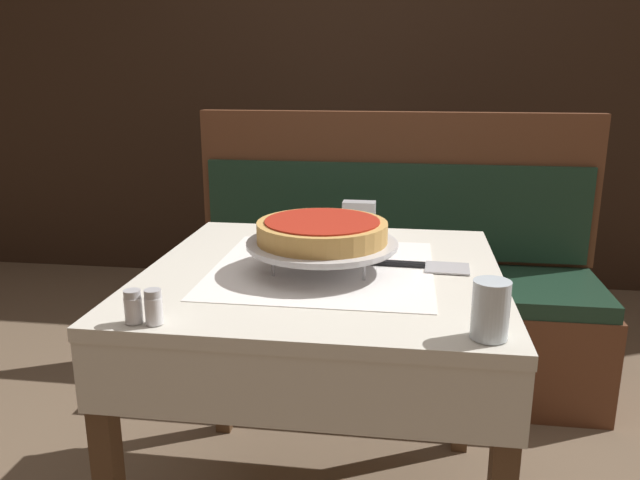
# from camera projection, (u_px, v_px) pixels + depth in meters

# --- Properties ---
(dining_table_front) EXTENTS (0.88, 0.88, 0.74)m
(dining_table_front) POSITION_uv_depth(u_px,v_px,m) (323.00, 308.00, 1.58)
(dining_table_front) COLOR beige
(dining_table_front) RESTS_ON ground_plane
(dining_table_rear) EXTENTS (0.73, 0.73, 0.75)m
(dining_table_rear) POSITION_uv_depth(u_px,v_px,m) (350.00, 190.00, 3.12)
(dining_table_rear) COLOR beige
(dining_table_rear) RESTS_ON ground_plane
(booth_bench) EXTENTS (1.60, 0.51, 1.06)m
(booth_bench) POSITION_uv_depth(u_px,v_px,m) (389.00, 306.00, 2.49)
(booth_bench) COLOR brown
(booth_bench) RESTS_ON ground_plane
(back_wall_panel) EXTENTS (6.00, 0.04, 2.40)m
(back_wall_panel) POSITION_uv_depth(u_px,v_px,m) (375.00, 74.00, 3.47)
(back_wall_panel) COLOR black
(back_wall_panel) RESTS_ON ground_plane
(pizza_pan_stand) EXTENTS (0.37, 0.37, 0.07)m
(pizza_pan_stand) POSITION_uv_depth(u_px,v_px,m) (322.00, 245.00, 1.52)
(pizza_pan_stand) COLOR #ADADB2
(pizza_pan_stand) RESTS_ON dining_table_front
(deep_dish_pizza) EXTENTS (0.32, 0.32, 0.05)m
(deep_dish_pizza) POSITION_uv_depth(u_px,v_px,m) (322.00, 231.00, 1.51)
(deep_dish_pizza) COLOR tan
(deep_dish_pizza) RESTS_ON pizza_pan_stand
(pizza_server) EXTENTS (0.26, 0.10, 0.01)m
(pizza_server) POSITION_uv_depth(u_px,v_px,m) (423.00, 266.00, 1.56)
(pizza_server) COLOR #BCBCC1
(pizza_server) RESTS_ON dining_table_front
(water_glass_near) EXTENTS (0.07, 0.07, 0.11)m
(water_glass_near) POSITION_uv_depth(u_px,v_px,m) (490.00, 310.00, 1.14)
(water_glass_near) COLOR silver
(water_glass_near) RESTS_ON dining_table_front
(salt_shaker) EXTENTS (0.03, 0.03, 0.07)m
(salt_shaker) POSITION_uv_depth(u_px,v_px,m) (133.00, 307.00, 1.21)
(salt_shaker) COLOR silver
(salt_shaker) RESTS_ON dining_table_front
(pepper_shaker) EXTENTS (0.03, 0.03, 0.07)m
(pepper_shaker) POSITION_uv_depth(u_px,v_px,m) (154.00, 307.00, 1.21)
(pepper_shaker) COLOR silver
(pepper_shaker) RESTS_ON dining_table_front
(napkin_holder) EXTENTS (0.10, 0.05, 0.09)m
(napkin_holder) POSITION_uv_depth(u_px,v_px,m) (359.00, 216.00, 1.91)
(napkin_holder) COLOR #B2B2B7
(napkin_holder) RESTS_ON dining_table_front
(condiment_caddy) EXTENTS (0.14, 0.14, 0.14)m
(condiment_caddy) POSITION_uv_depth(u_px,v_px,m) (358.00, 162.00, 3.07)
(condiment_caddy) COLOR black
(condiment_caddy) RESTS_ON dining_table_rear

